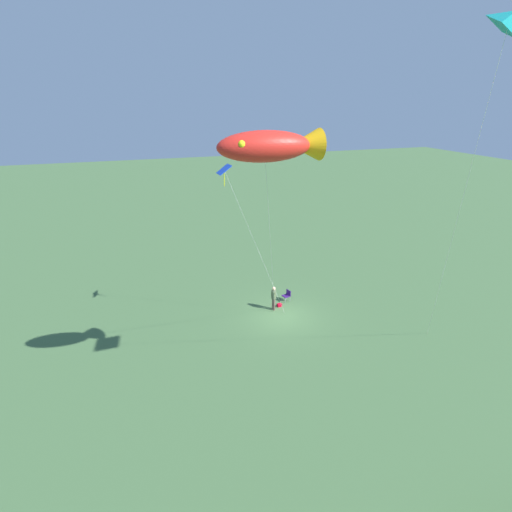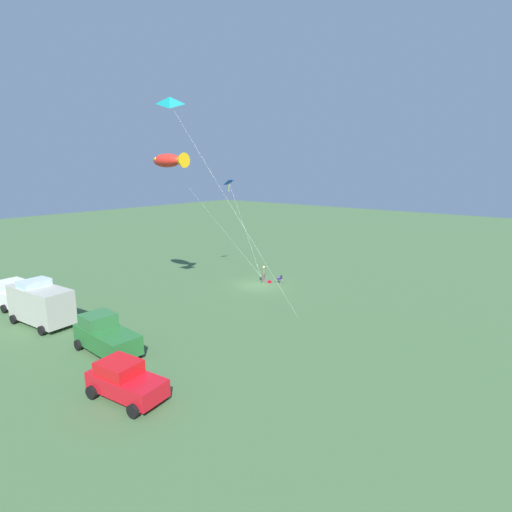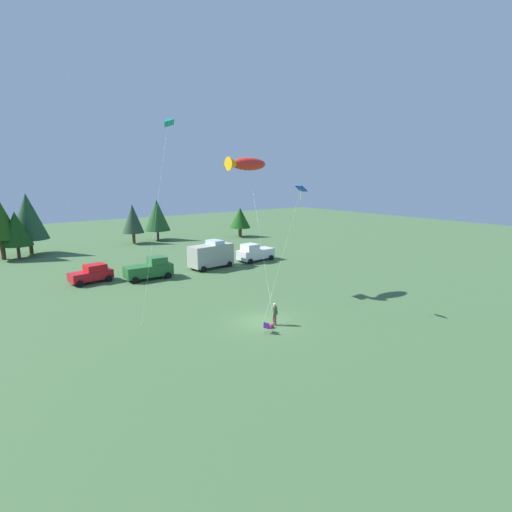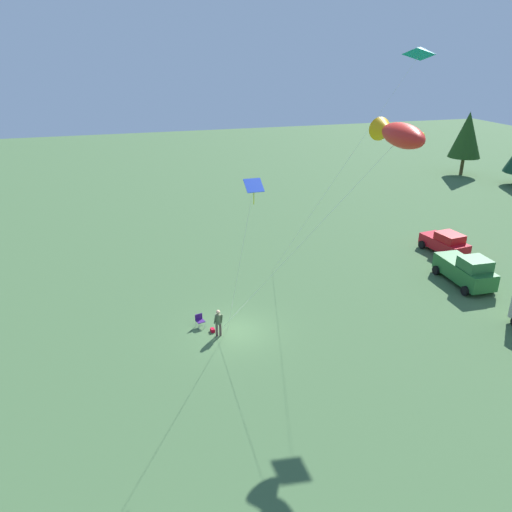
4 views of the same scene
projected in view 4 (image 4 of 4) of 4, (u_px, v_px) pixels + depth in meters
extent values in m
plane|color=#41643A|center=(235.00, 332.00, 30.35)|extent=(160.00, 160.00, 0.00)
cylinder|color=brown|center=(220.00, 329.00, 29.79)|extent=(0.14, 0.14, 0.85)
cylinder|color=brown|center=(217.00, 330.00, 29.73)|extent=(0.14, 0.14, 0.85)
cylinder|color=#4B5A3D|center=(218.00, 319.00, 29.48)|extent=(0.34, 0.34, 0.62)
sphere|color=tan|center=(218.00, 312.00, 29.30)|extent=(0.24, 0.24, 0.24)
cylinder|color=#4B5A3D|center=(222.00, 318.00, 29.46)|extent=(0.09, 0.15, 0.56)
cylinder|color=#4B5A3D|center=(215.00, 319.00, 29.36)|extent=(0.09, 0.19, 0.56)
cube|color=#321561|center=(200.00, 321.00, 30.70)|extent=(0.59, 0.59, 0.04)
cube|color=#321561|center=(199.00, 317.00, 30.80)|extent=(0.16, 0.47, 0.40)
cylinder|color=#A5A8AD|center=(205.00, 325.00, 30.71)|extent=(0.03, 0.03, 0.42)
cylinder|color=#A5A8AD|center=(199.00, 326.00, 30.51)|extent=(0.03, 0.03, 0.42)
cylinder|color=#A5A8AD|center=(202.00, 322.00, 31.05)|extent=(0.03, 0.03, 0.42)
cylinder|color=#A5A8AD|center=(196.00, 323.00, 30.85)|extent=(0.03, 0.03, 0.42)
cube|color=red|center=(213.00, 330.00, 30.30)|extent=(0.35, 0.26, 0.22)
cube|color=red|center=(444.00, 244.00, 41.72)|extent=(4.40, 2.32, 0.90)
cube|color=red|center=(450.00, 237.00, 41.00)|extent=(2.20, 1.90, 0.65)
cylinder|color=black|center=(466.00, 254.00, 40.98)|extent=(0.70, 0.31, 0.68)
cylinder|color=black|center=(447.00, 257.00, 40.25)|extent=(0.70, 0.31, 0.68)
cylinder|color=black|center=(440.00, 241.00, 43.54)|extent=(0.70, 0.31, 0.68)
cylinder|color=black|center=(422.00, 245.00, 42.81)|extent=(0.70, 0.31, 0.68)
cube|color=#25662D|center=(464.00, 271.00, 36.30)|extent=(5.08, 2.20, 1.20)
cube|color=#2C6734|center=(475.00, 264.00, 35.02)|extent=(1.87, 1.91, 0.80)
cylinder|color=black|center=(492.00, 288.00, 35.16)|extent=(0.69, 0.25, 0.68)
cylinder|color=black|center=(465.00, 291.00, 34.68)|extent=(0.69, 0.25, 0.68)
cylinder|color=black|center=(461.00, 267.00, 38.38)|extent=(0.69, 0.25, 0.68)
cylinder|color=black|center=(436.00, 270.00, 37.90)|extent=(0.69, 0.25, 0.68)
cylinder|color=#4F4024|center=(462.00, 166.00, 67.46)|extent=(0.46, 0.46, 2.38)
cone|color=#214517|center=(467.00, 135.00, 65.85)|extent=(4.19, 4.19, 5.96)
ellipsoid|color=red|center=(403.00, 135.00, 24.02)|extent=(3.69, 1.64, 1.18)
cone|color=#EFAA10|center=(386.00, 131.00, 25.45)|extent=(1.26, 1.23, 1.23)
sphere|color=yellow|center=(422.00, 135.00, 23.19)|extent=(0.30, 0.30, 0.30)
cylinder|color=silver|center=(299.00, 246.00, 27.02)|extent=(4.05, 8.73, 12.07)
cylinder|color=#4C3823|center=(216.00, 335.00, 30.01)|extent=(0.04, 0.04, 0.01)
cube|color=blue|center=(254.00, 185.00, 23.19)|extent=(0.74, 0.87, 0.51)
cylinder|color=yellow|center=(254.00, 196.00, 23.38)|extent=(0.04, 0.04, 0.84)
cylinder|color=silver|center=(239.00, 267.00, 26.89)|extent=(4.13, 0.52, 10.06)
cylinder|color=#4C3823|center=(228.00, 329.00, 30.59)|extent=(0.04, 0.04, 0.01)
pyramid|color=#108C8D|center=(420.00, 51.00, 28.99)|extent=(1.73, 1.69, 0.91)
cylinder|color=silver|center=(335.00, 179.00, 33.76)|extent=(6.06, 6.84, 15.57)
cylinder|color=#4C3823|center=(272.00, 271.00, 38.57)|extent=(0.04, 0.04, 0.01)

